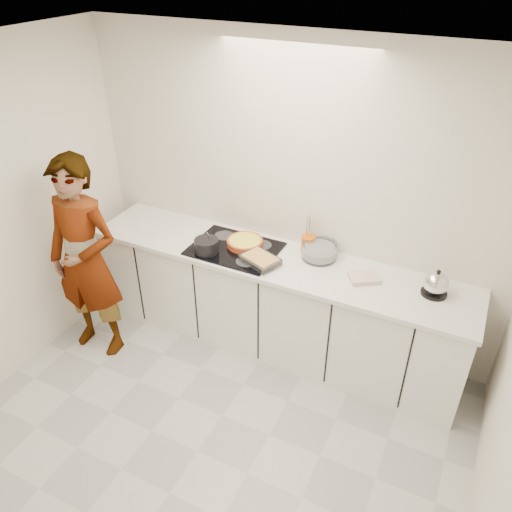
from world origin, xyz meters
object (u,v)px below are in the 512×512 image
at_px(baking_dish, 260,260).
at_px(mixing_bowl, 319,251).
at_px(tart_dish, 245,242).
at_px(saucepan, 207,246).
at_px(hob, 235,249).
at_px(kettle, 436,284).
at_px(utensil_crock, 308,244).
at_px(cook, 85,260).

xyz_separation_m(baking_dish, mixing_bowl, (0.39, 0.30, 0.02)).
xyz_separation_m(tart_dish, baking_dish, (0.23, -0.19, 0.00)).
bearing_deg(mixing_bowl, saucepan, -158.44).
height_order(hob, kettle, kettle).
height_order(mixing_bowl, kettle, kettle).
xyz_separation_m(saucepan, utensil_crock, (0.74, 0.39, 0.00)).
bearing_deg(kettle, mixing_bowl, 174.26).
distance_m(baking_dish, cook, 1.43).
relative_size(saucepan, baking_dish, 0.70).
xyz_separation_m(kettle, cook, (-2.62, -0.76, -0.11)).
relative_size(baking_dish, cook, 0.19).
height_order(tart_dish, saucepan, saucepan).
distance_m(mixing_bowl, cook, 1.90).
bearing_deg(kettle, hob, -176.54).
height_order(saucepan, utensil_crock, saucepan).
bearing_deg(saucepan, utensil_crock, 27.92).
relative_size(baking_dish, utensil_crock, 2.42).
bearing_deg(mixing_bowl, tart_dish, -169.94).
bearing_deg(saucepan, hob, 39.37).
xyz_separation_m(mixing_bowl, kettle, (0.92, -0.09, 0.03)).
bearing_deg(baking_dish, kettle, 8.89).
xyz_separation_m(hob, mixing_bowl, (0.67, 0.19, 0.05)).
bearing_deg(hob, tart_dish, 55.89).
bearing_deg(cook, mixing_bowl, 22.18).
xyz_separation_m(baking_dish, cook, (-1.31, -0.56, -0.06)).
bearing_deg(kettle, cook, -163.81).
height_order(mixing_bowl, utensil_crock, utensil_crock).
relative_size(mixing_bowl, cook, 0.20).
distance_m(baking_dish, mixing_bowl, 0.49).
relative_size(mixing_bowl, kettle, 1.70).
height_order(kettle, utensil_crock, kettle).
bearing_deg(tart_dish, baking_dish, -38.60).
relative_size(saucepan, utensil_crock, 1.69).
height_order(hob, utensil_crock, utensil_crock).
relative_size(hob, baking_dish, 2.10).
bearing_deg(hob, baking_dish, -20.60).
bearing_deg(utensil_crock, kettle, -7.93).
bearing_deg(baking_dish, mixing_bowl, 37.61).
bearing_deg(cook, hob, 28.47).
bearing_deg(mixing_bowl, hob, -164.33).
bearing_deg(kettle, utensil_crock, 172.07).
distance_m(kettle, utensil_crock, 1.05).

